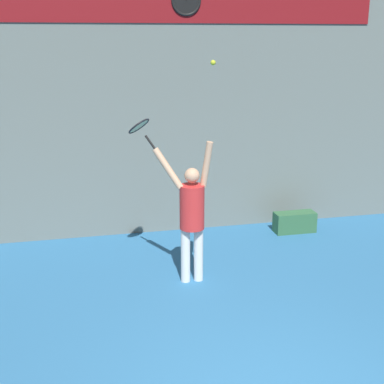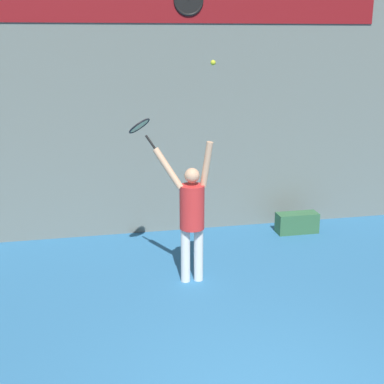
{
  "view_description": "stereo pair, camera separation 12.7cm",
  "coord_description": "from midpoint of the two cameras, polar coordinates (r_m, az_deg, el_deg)",
  "views": [
    {
      "loc": [
        -1.68,
        -3.69,
        3.33
      ],
      "look_at": [
        -0.14,
        3.08,
        1.31
      ],
      "focal_mm": 50.0,
      "sensor_mm": 36.0,
      "label": 1
    },
    {
      "loc": [
        -1.56,
        -3.71,
        3.33
      ],
      "look_at": [
        -0.14,
        3.08,
        1.31
      ],
      "focal_mm": 50.0,
      "sensor_mm": 36.0,
      "label": 2
    }
  ],
  "objects": [
    {
      "name": "scoreboard_clock",
      "position": [
        9.04,
        -1.06,
        19.77
      ],
      "size": [
        0.49,
        0.04,
        0.49
      ],
      "color": "black"
    },
    {
      "name": "back_wall",
      "position": [
        9.1,
        -2.56,
        10.98
      ],
      "size": [
        18.0,
        0.1,
        5.0
      ],
      "color": "slate",
      "rests_on": "ground_plane"
    },
    {
      "name": "equipment_bag",
      "position": [
        9.62,
        10.51,
        -3.18
      ],
      "size": [
        0.73,
        0.29,
        0.36
      ],
      "color": "#33663F",
      "rests_on": "ground_plane"
    },
    {
      "name": "tennis_racket",
      "position": [
        7.31,
        -6.09,
        6.87
      ],
      "size": [
        0.42,
        0.43,
        0.42
      ],
      "color": "black"
    },
    {
      "name": "sponsor_banner",
      "position": [
        9.02,
        -2.61,
        19.77
      ],
      "size": [
        6.95,
        0.02,
        0.7
      ],
      "color": "maroon"
    },
    {
      "name": "tennis_ball",
      "position": [
        6.94,
        1.73,
        13.63
      ],
      "size": [
        0.07,
        0.07,
        0.07
      ],
      "color": "#CCDB2D"
    },
    {
      "name": "tennis_player",
      "position": [
        7.32,
        -0.54,
        -2.19
      ],
      "size": [
        0.8,
        0.48,
        2.01
      ],
      "color": "white",
      "rests_on": "ground_plane"
    }
  ]
}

